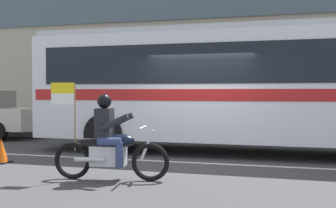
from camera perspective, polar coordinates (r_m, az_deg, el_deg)
ground_plane at (r=10.48m, az=4.25°, el=-7.20°), size 60.00×60.00×0.00m
sidewalk_curb at (r=15.45m, az=8.17°, el=-4.07°), size 28.00×3.80×0.15m
lane_center_stripe at (r=9.90m, az=3.53°, el=-7.70°), size 26.60×0.14×0.01m
transit_bus at (r=11.40m, az=9.75°, el=2.99°), size 10.85×2.70×3.22m
motorcycle_with_rider at (r=7.97m, az=-7.69°, el=-5.17°), size 2.18×0.70×1.78m
traffic_cone at (r=10.52m, az=-21.04°, el=-5.85°), size 0.36×0.36×0.55m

